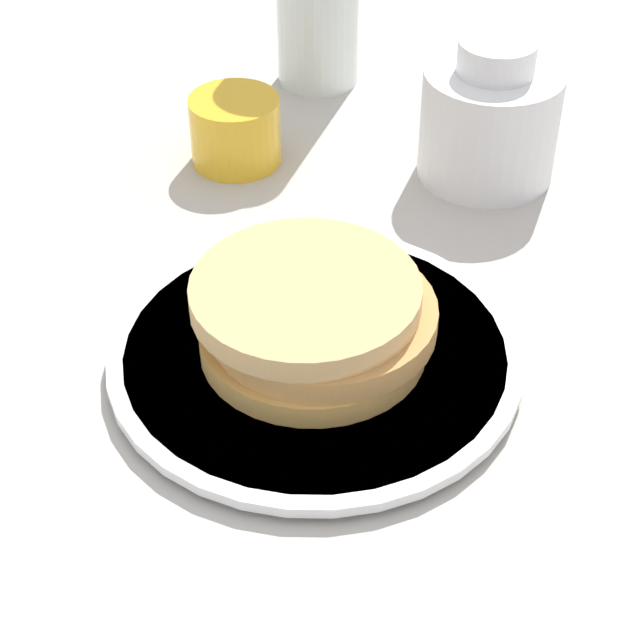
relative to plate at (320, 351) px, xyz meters
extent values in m
plane|color=#BCB7AD|center=(0.02, 0.00, -0.01)|extent=(4.00, 4.00, 0.00)
cylinder|color=white|center=(0.00, 0.00, 0.00)|extent=(0.24, 0.24, 0.01)
cylinder|color=white|center=(0.00, 0.00, 0.00)|extent=(0.27, 0.27, 0.01)
cylinder|color=#DAA551|center=(0.00, -0.01, 0.01)|extent=(0.14, 0.14, 0.02)
cylinder|color=tan|center=(0.00, 0.00, 0.03)|extent=(0.14, 0.14, 0.02)
cylinder|color=tan|center=(-0.01, 0.00, 0.05)|extent=(0.14, 0.14, 0.02)
cylinder|color=yellow|center=(-0.21, 0.14, 0.02)|extent=(0.07, 0.07, 0.06)
cylinder|color=white|center=(-0.05, 0.26, 0.04)|extent=(0.11, 0.11, 0.09)
cylinder|color=white|center=(-0.05, 0.26, 0.09)|extent=(0.06, 0.06, 0.03)
camera|label=1|loc=(0.33, -0.39, 0.46)|focal=60.00mm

